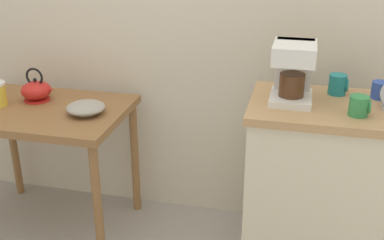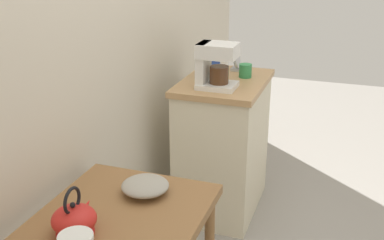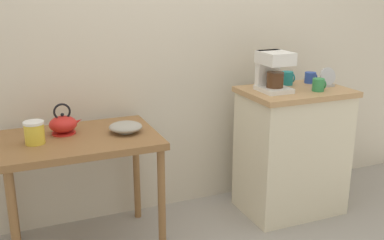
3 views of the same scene
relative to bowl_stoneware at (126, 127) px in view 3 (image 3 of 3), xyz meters
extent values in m
plane|color=gray|center=(0.45, 0.02, -0.76)|extent=(8.00, 8.00, 0.00)
cube|color=beige|center=(0.55, 0.44, 0.64)|extent=(4.40, 0.10, 2.80)
cube|color=olive|center=(-0.26, 0.03, -0.05)|extent=(0.87, 0.61, 0.04)
cylinder|color=olive|center=(-0.66, -0.24, -0.41)|extent=(0.04, 0.04, 0.68)
cylinder|color=olive|center=(0.13, -0.24, -0.41)|extent=(0.04, 0.04, 0.68)
cylinder|color=olive|center=(-0.66, 0.29, -0.41)|extent=(0.04, 0.04, 0.68)
cylinder|color=olive|center=(0.13, 0.29, -0.41)|extent=(0.04, 0.04, 0.68)
cube|color=beige|center=(1.17, 0.00, -0.33)|extent=(0.67, 0.46, 0.84)
cube|color=tan|center=(1.17, 0.00, 0.11)|extent=(0.70, 0.49, 0.04)
cylinder|color=#9E998C|center=(0.00, 0.00, -0.03)|extent=(0.09, 0.09, 0.01)
ellipsoid|color=#9E998C|center=(0.00, 0.00, 0.00)|extent=(0.19, 0.19, 0.05)
cylinder|color=red|center=(-0.34, 0.12, -0.03)|extent=(0.13, 0.13, 0.01)
ellipsoid|color=red|center=(-0.34, 0.12, 0.02)|extent=(0.16, 0.16, 0.09)
cone|color=red|center=(-0.26, 0.12, 0.03)|extent=(0.08, 0.03, 0.06)
sphere|color=black|center=(-0.34, 0.12, 0.08)|extent=(0.02, 0.02, 0.02)
torus|color=black|center=(-0.34, 0.12, 0.10)|extent=(0.10, 0.01, 0.10)
cylinder|color=gold|center=(-0.50, 0.00, 0.02)|extent=(0.11, 0.11, 0.11)
cylinder|color=white|center=(-0.50, 0.00, 0.08)|extent=(0.11, 0.11, 0.01)
cube|color=white|center=(0.99, -0.01, 0.14)|extent=(0.18, 0.22, 0.03)
cube|color=white|center=(0.99, 0.08, 0.26)|extent=(0.16, 0.05, 0.26)
cube|color=white|center=(0.99, -0.01, 0.35)|extent=(0.18, 0.22, 0.08)
cylinder|color=#4C2D19|center=(0.99, -0.02, 0.21)|extent=(0.11, 0.11, 0.10)
cylinder|color=teal|center=(1.19, 0.13, 0.17)|extent=(0.08, 0.08, 0.09)
torus|color=teal|center=(1.23, 0.13, 0.17)|extent=(0.01, 0.06, 0.06)
cylinder|color=#2D4CAD|center=(1.38, 0.12, 0.16)|extent=(0.08, 0.08, 0.08)
torus|color=#2D4CAD|center=(1.42, 0.12, 0.16)|extent=(0.01, 0.05, 0.05)
cylinder|color=#338C4C|center=(1.27, -0.11, 0.17)|extent=(0.08, 0.08, 0.08)
torus|color=#338C4C|center=(1.31, -0.11, 0.17)|extent=(0.01, 0.06, 0.06)
cube|color=#B2B5BA|center=(1.42, -0.02, 0.13)|extent=(0.08, 0.06, 0.02)
cylinder|color=#B2B5BA|center=(1.42, -0.02, 0.20)|extent=(0.12, 0.05, 0.12)
cylinder|color=black|center=(1.42, -0.02, 0.20)|extent=(0.10, 0.04, 0.10)
camera|label=1|loc=(1.03, -2.04, 0.88)|focal=45.06mm
camera|label=2|loc=(-1.54, -0.74, 0.94)|focal=44.50mm
camera|label=3|loc=(-0.61, -2.48, 0.80)|focal=42.62mm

